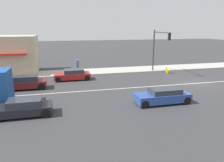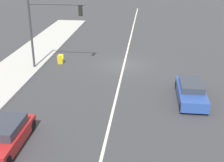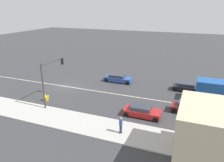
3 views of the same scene
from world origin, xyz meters
name	(u,v)px [view 1 (image 1 of 3)]	position (x,y,z in m)	size (l,w,h in m)	color
ground_plane	(24,95)	(0.00, 18.00, 0.00)	(160.00, 160.00, 0.00)	#38383A
sidewalk_right	(29,75)	(9.00, 18.50, 0.06)	(4.00, 73.00, 0.12)	#B2AFA8
lane_marking_center	(196,83)	(0.00, 0.00, 0.00)	(0.16, 60.00, 0.01)	beige
traffic_signal_main	(158,44)	(6.12, 1.76, 3.90)	(4.59, 0.34, 5.60)	#333338
pedestrian	(78,65)	(9.35, 12.15, 1.01)	(0.34, 0.34, 1.70)	#282D42
warning_aframe_sign	(168,70)	(5.62, 0.46, 0.43)	(0.45, 0.53, 0.84)	yellow
coupe_blue	(163,96)	(-5.00, 6.57, 0.61)	(1.74, 4.46, 1.25)	#284793
sedan_dark	(23,108)	(-5.00, 17.35, 0.59)	(1.76, 4.13, 1.22)	black
sedan_maroon	(24,83)	(2.20, 18.18, 0.65)	(1.75, 4.41, 1.35)	maroon
hatchback_red	(73,75)	(5.00, 13.15, 0.61)	(1.85, 4.12, 1.26)	#AD1E1E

